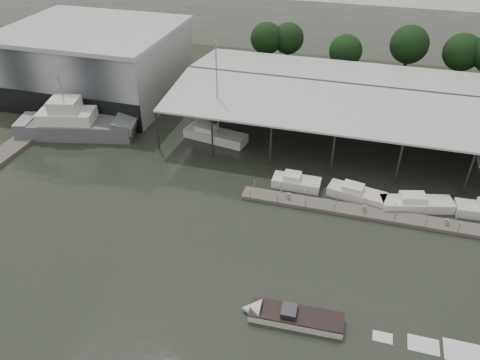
# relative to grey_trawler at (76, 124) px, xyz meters

# --- Properties ---
(ground) EXTENTS (200.00, 200.00, 0.00)m
(ground) POSITION_rel_grey_trawler_xyz_m (24.00, -17.00, -1.58)
(ground) COLOR #242A22
(ground) RESTS_ON ground
(land_strip_far) EXTENTS (140.00, 30.00, 0.30)m
(land_strip_far) POSITION_rel_grey_trawler_xyz_m (24.00, 25.00, -1.48)
(land_strip_far) COLOR #33382A
(land_strip_far) RESTS_ON ground
(land_strip_west) EXTENTS (20.00, 40.00, 0.30)m
(land_strip_west) POSITION_rel_grey_trawler_xyz_m (-16.00, 13.00, -1.48)
(land_strip_west) COLOR #33382A
(land_strip_west) RESTS_ON ground
(storage_warehouse) EXTENTS (24.50, 20.50, 10.50)m
(storage_warehouse) POSITION_rel_grey_trawler_xyz_m (-4.00, 12.95, 3.71)
(storage_warehouse) COLOR #A2A7AC
(storage_warehouse) RESTS_ON ground
(covered_boat_shed) EXTENTS (58.24, 24.00, 6.96)m
(covered_boat_shed) POSITION_rel_grey_trawler_xyz_m (41.00, 11.00, 4.55)
(covered_boat_shed) COLOR silver
(covered_boat_shed) RESTS_ON ground
(trawler_dock) EXTENTS (3.00, 18.00, 0.50)m
(trawler_dock) POSITION_rel_grey_trawler_xyz_m (-6.00, -3.00, -1.33)
(trawler_dock) COLOR #615C55
(trawler_dock) RESTS_ON ground
(floating_dock) EXTENTS (28.00, 2.00, 1.40)m
(floating_dock) POSITION_rel_grey_trawler_xyz_m (39.00, -7.00, -1.38)
(floating_dock) COLOR #615C55
(floating_dock) RESTS_ON ground
(grey_trawler) EXTENTS (16.33, 7.89, 8.84)m
(grey_trawler) POSITION_rel_grey_trawler_xyz_m (0.00, 0.00, 0.00)
(grey_trawler) COLOR slate
(grey_trawler) RESTS_ON ground
(white_sailboat) EXTENTS (8.71, 4.01, 13.40)m
(white_sailboat) POSITION_rel_grey_trawler_xyz_m (18.02, 3.87, -0.92)
(white_sailboat) COLOR white
(white_sailboat) RESTS_ON ground
(speedboat_underway) EXTENTS (19.14, 2.97, 2.00)m
(speedboat_underway) POSITION_rel_grey_trawler_xyz_m (33.01, -22.60, -1.19)
(speedboat_underway) COLOR white
(speedboat_underway) RESTS_ON ground
(moored_cruiser_0) EXTENTS (5.35, 2.25, 1.70)m
(moored_cruiser_0) POSITION_rel_grey_trawler_xyz_m (30.27, -3.99, -0.97)
(moored_cruiser_0) COLOR white
(moored_cruiser_0) RESTS_ON ground
(moored_cruiser_1) EXTENTS (6.49, 3.41, 1.70)m
(moored_cruiser_1) POSITION_rel_grey_trawler_xyz_m (36.96, -4.38, -0.97)
(moored_cruiser_1) COLOR white
(moored_cruiser_1) RESTS_ON ground
(moored_cruiser_2) EXTENTS (7.72, 4.02, 1.70)m
(moored_cruiser_2) POSITION_rel_grey_trawler_xyz_m (43.15, -4.48, -0.97)
(moored_cruiser_2) COLOR white
(moored_cruiser_2) RESTS_ON ground
(horizon_tree_line) EXTENTS (65.95, 9.19, 9.76)m
(horizon_tree_line) POSITION_rel_grey_trawler_xyz_m (47.99, 30.75, 4.13)
(horizon_tree_line) COLOR #322016
(horizon_tree_line) RESTS_ON ground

